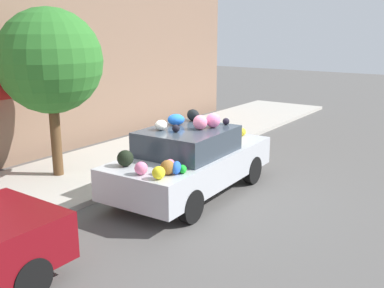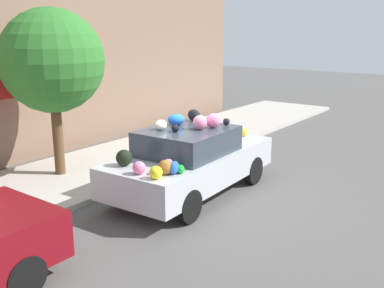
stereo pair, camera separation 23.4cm
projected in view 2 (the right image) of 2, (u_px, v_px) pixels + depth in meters
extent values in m
plane|color=#565451|center=(185.00, 191.00, 9.91)|extent=(60.00, 60.00, 0.00)
cube|color=#B2ADA3|center=(101.00, 167.00, 11.45)|extent=(24.00, 3.20, 0.12)
cube|color=#846651|center=(40.00, 69.00, 12.15)|extent=(18.00, 0.30, 4.87)
cylinder|color=brown|center=(58.00, 136.00, 10.53)|extent=(0.24, 0.24, 1.84)
sphere|color=#2D7228|center=(52.00, 61.00, 10.10)|extent=(2.36, 2.36, 2.36)
cylinder|color=gold|center=(188.00, 144.00, 12.44)|extent=(0.20, 0.20, 0.55)
sphere|color=gold|center=(188.00, 132.00, 12.36)|extent=(0.18, 0.18, 0.18)
cube|color=#B7BABF|center=(192.00, 165.00, 9.64)|extent=(4.26, 1.94, 0.63)
cube|color=#333D47|center=(187.00, 141.00, 9.37)|extent=(1.94, 1.64, 0.51)
cylinder|color=black|center=(194.00, 159.00, 11.21)|extent=(0.65, 0.20, 0.64)
cylinder|color=black|center=(253.00, 170.00, 10.32)|extent=(0.65, 0.20, 0.64)
cylinder|color=black|center=(123.00, 189.00, 9.13)|extent=(0.65, 0.20, 0.64)
cylinder|color=black|center=(189.00, 206.00, 8.23)|extent=(0.65, 0.20, 0.64)
sphere|color=pink|center=(213.00, 121.00, 9.38)|extent=(0.39, 0.39, 0.30)
ellipsoid|color=blue|center=(176.00, 119.00, 9.66)|extent=(0.50, 0.50, 0.24)
ellipsoid|color=black|center=(194.00, 115.00, 10.07)|extent=(0.35, 0.42, 0.27)
sphere|color=pink|center=(139.00, 168.00, 8.01)|extent=(0.30, 0.30, 0.24)
sphere|color=#97622A|center=(165.00, 167.00, 8.00)|extent=(0.37, 0.37, 0.27)
ellipsoid|color=pink|center=(210.00, 131.00, 10.91)|extent=(0.30, 0.28, 0.25)
sphere|color=black|center=(226.00, 122.00, 9.66)|extent=(0.19, 0.19, 0.15)
ellipsoid|color=green|center=(181.00, 169.00, 8.09)|extent=(0.24, 0.24, 0.15)
sphere|color=red|center=(205.00, 133.00, 10.54)|extent=(0.41, 0.41, 0.30)
sphere|color=black|center=(175.00, 128.00, 8.99)|extent=(0.20, 0.20, 0.16)
sphere|color=yellow|center=(156.00, 173.00, 7.76)|extent=(0.30, 0.30, 0.23)
sphere|color=black|center=(124.00, 158.00, 8.50)|extent=(0.43, 0.43, 0.31)
sphere|color=pink|center=(168.00, 164.00, 8.27)|extent=(0.28, 0.28, 0.20)
sphere|color=pink|center=(200.00, 122.00, 9.21)|extent=(0.41, 0.41, 0.30)
ellipsoid|color=blue|center=(174.00, 168.00, 8.03)|extent=(0.32, 0.26, 0.24)
sphere|color=yellow|center=(244.00, 132.00, 10.87)|extent=(0.23, 0.23, 0.20)
sphere|color=purple|center=(226.00, 133.00, 10.64)|extent=(0.34, 0.34, 0.26)
ellipsoid|color=white|center=(161.00, 125.00, 9.19)|extent=(0.31, 0.27, 0.21)
sphere|color=#E9A412|center=(212.00, 134.00, 10.59)|extent=(0.23, 0.23, 0.22)
sphere|color=#F2A217|center=(208.00, 134.00, 10.57)|extent=(0.33, 0.33, 0.26)
cylinder|color=black|center=(25.00, 276.00, 5.94)|extent=(0.59, 0.19, 0.59)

